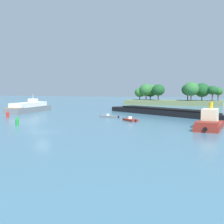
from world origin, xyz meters
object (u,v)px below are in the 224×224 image
Objects in this scene: small_motorboat at (130,120)px; white_riverboat at (29,108)px; tugboat at (209,122)px; channel_buoy_red at (8,114)px; cargo_barge at (169,112)px; channel_buoy_green at (17,121)px; fishing_skiff at (109,117)px.

small_motorboat is 38.72m from white_riverboat.
tugboat is 6.09× the size of channel_buoy_red.
tugboat is 26.64m from cargo_barge.
channel_buoy_red is at bearing -154.72° from cargo_barge.
white_riverboat reaches higher than channel_buoy_green.
cargo_barge reaches higher than tugboat.
white_riverboat is (-29.02, 8.08, 1.18)m from fishing_skiff.
channel_buoy_red is (-38.80, -18.32, -0.17)m from cargo_barge.
fishing_skiff is at bearing -142.72° from cargo_barge.
channel_buoy_green is at bearing -60.33° from white_riverboat.
tugboat is 37.45m from channel_buoy_green.
cargo_barge reaches higher than white_riverboat.
small_motorboat is 0.75× the size of fishing_skiff.
channel_buoy_red is at bearing -176.82° from small_motorboat.
fishing_skiff is at bearing 140.13° from small_motorboat.
channel_buoy_red and channel_buoy_green have the same top height.
cargo_barge is 1.95× the size of white_riverboat.
tugboat reaches higher than fishing_skiff.
small_motorboat is at bearing 154.34° from tugboat.
small_motorboat is 9.21m from fishing_skiff.
tugboat is 57.46m from white_riverboat.
cargo_barge reaches higher than channel_buoy_red.
white_riverboat reaches higher than small_motorboat.
fishing_skiff is at bearing -15.56° from white_riverboat.
cargo_barge is 6.87× the size of fishing_skiff.
channel_buoy_red is 1.00× the size of channel_buoy_green.
small_motorboat is (-16.94, 8.14, -0.96)m from tugboat.
channel_buoy_green is (-36.95, -6.10, -0.41)m from tugboat.
channel_buoy_red is (-31.88, -1.77, 0.54)m from small_motorboat.
channel_buoy_red is (-24.82, -7.67, 0.56)m from fishing_skiff.
cargo_barge is 20.21× the size of channel_buoy_green.
small_motorboat is at bearing -112.68° from cargo_barge.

